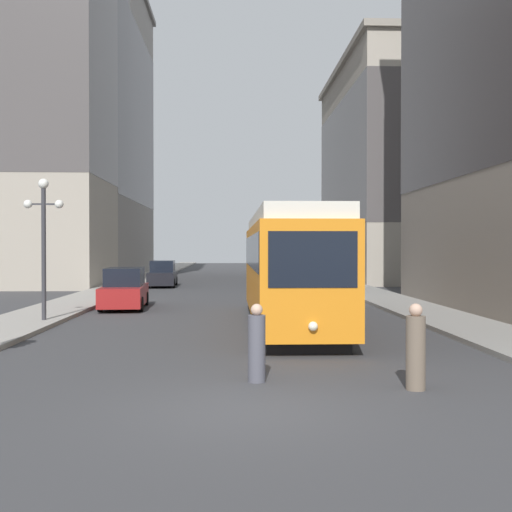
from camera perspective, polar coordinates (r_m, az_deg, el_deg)
name	(u,v)px	position (r m, az deg, el deg)	size (l,w,h in m)	color
ground_plane	(246,411)	(10.94, -0.88, -13.72)	(200.00, 200.00, 0.00)	#38383A
sidewalk_left	(137,281)	(51.21, -10.64, -2.21)	(2.79, 120.00, 0.15)	gray
sidewalk_right	(331,281)	(51.29, 6.72, -2.20)	(2.79, 120.00, 0.15)	gray
streetcar	(288,265)	(22.42, 2.88, -0.85)	(2.65, 13.76, 3.89)	black
transit_bus	(310,260)	(41.20, 4.90, -0.32)	(2.72, 12.63, 3.45)	black
parked_car_left_near	(125,290)	(29.13, -11.71, -2.97)	(2.09, 4.88, 1.82)	black
parked_car_left_mid	(163,274)	(44.81, -8.37, -1.65)	(2.02, 4.99, 1.82)	black
pedestrian_crossing_near	(416,350)	(12.70, 14.12, -8.14)	(0.37, 0.37, 1.66)	#6B5B4C
pedestrian_crossing_far	(257,345)	(13.05, 0.06, -8.03)	(0.36, 0.36, 1.59)	#4C4C56
lamp_post_left_near	(44,226)	(23.89, -18.51, 2.54)	(1.41, 0.36, 5.04)	#333338
building_left_corner	(11,75)	(52.36, -21.08, 14.94)	(15.52, 16.56, 30.24)	#A89E8E
building_left_midblock	(59,123)	(64.83, -17.29, 11.33)	(15.86, 23.38, 28.42)	gray
building_right_corner	(407,170)	(57.03, 13.38, 7.53)	(12.30, 22.54, 18.43)	#A89E8E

